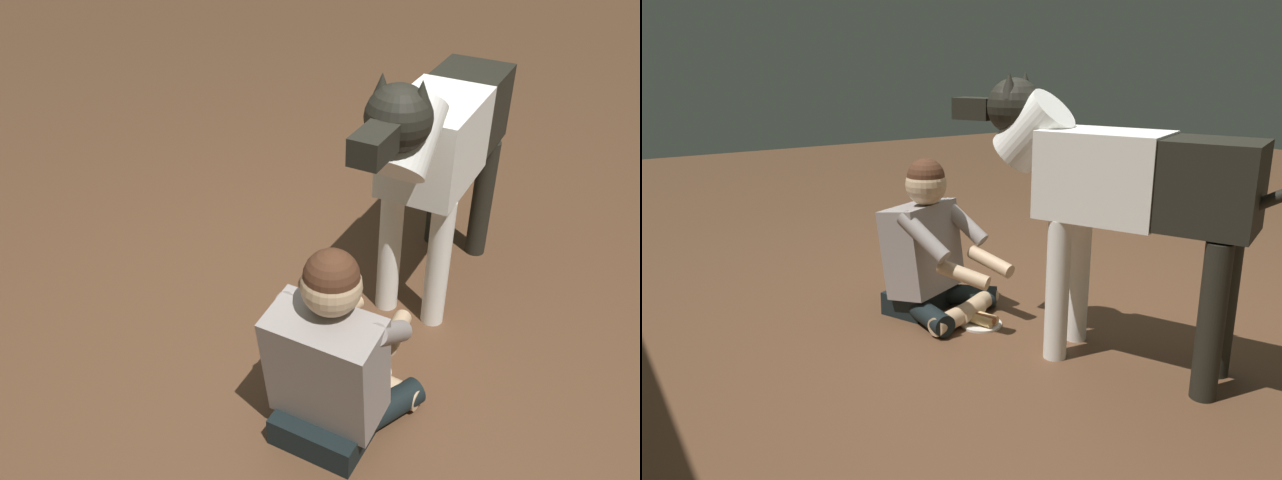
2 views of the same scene
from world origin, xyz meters
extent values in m
plane|color=brown|center=(0.00, 0.00, 0.00)|extent=(14.20, 14.20, 0.00)
cube|color=black|center=(0.39, 0.61, 0.06)|extent=(0.36, 0.41, 0.12)
cylinder|color=black|center=(0.30, 0.40, 0.07)|extent=(0.35, 0.37, 0.11)
cylinder|color=#D1AC84|center=(0.13, 0.41, 0.06)|extent=(0.25, 0.36, 0.09)
cylinder|color=black|center=(0.18, 0.69, 0.07)|extent=(0.40, 0.12, 0.11)
cylinder|color=#D1AC84|center=(0.07, 0.57, 0.06)|extent=(0.20, 0.37, 0.09)
cube|color=gray|center=(0.36, 0.60, 0.35)|extent=(0.41, 0.48, 0.48)
cylinder|color=gray|center=(0.30, 0.38, 0.47)|extent=(0.30, 0.19, 0.24)
cylinder|color=#D1AC84|center=(0.09, 0.35, 0.30)|extent=(0.28, 0.14, 0.12)
cylinder|color=gray|center=(0.16, 0.70, 0.47)|extent=(0.30, 0.19, 0.24)
cylinder|color=#D1AC84|center=(0.00, 0.58, 0.30)|extent=(0.27, 0.20, 0.12)
sphere|color=#D1AC84|center=(0.33, 0.59, 0.69)|extent=(0.21, 0.21, 0.21)
sphere|color=#4D2B1B|center=(0.33, 0.59, 0.72)|extent=(0.19, 0.19, 0.19)
cylinder|color=white|center=(-0.45, 0.38, 0.32)|extent=(0.10, 0.10, 0.64)
cylinder|color=white|center=(-0.35, 0.17, 0.32)|extent=(0.10, 0.10, 0.64)
cylinder|color=black|center=(-1.04, 0.13, 0.32)|extent=(0.10, 0.10, 0.64)
cylinder|color=black|center=(-0.95, -0.08, 0.32)|extent=(0.10, 0.10, 0.64)
cube|color=white|center=(-0.52, 0.22, 0.83)|extent=(0.60, 0.50, 0.37)
cube|color=black|center=(-0.88, 0.07, 0.83)|extent=(0.53, 0.46, 0.35)
cylinder|color=white|center=(-0.22, 0.35, 0.99)|extent=(0.43, 0.36, 0.37)
sphere|color=black|center=(-0.13, 0.39, 1.09)|extent=(0.25, 0.25, 0.25)
cube|color=black|center=(0.06, 0.47, 1.07)|extent=(0.21, 0.18, 0.10)
cone|color=black|center=(-0.17, 0.46, 1.19)|extent=(0.11, 0.11, 0.11)
cone|color=black|center=(-0.11, 0.32, 1.19)|extent=(0.11, 0.11, 0.11)
cylinder|color=black|center=(-1.10, -0.02, 0.79)|extent=(0.32, 0.17, 0.22)
cylinder|color=silver|center=(0.02, 0.46, 0.01)|extent=(0.21, 0.21, 0.01)
cylinder|color=#DFB673|center=(0.03, 0.44, 0.04)|extent=(0.16, 0.09, 0.05)
cylinder|color=#DFB673|center=(0.02, 0.48, 0.04)|extent=(0.16, 0.09, 0.05)
cylinder|color=#A04E2C|center=(0.02, 0.46, 0.04)|extent=(0.17, 0.09, 0.04)
camera|label=1|loc=(1.45, 1.94, 2.03)|focal=37.64mm
camera|label=2|loc=(-2.34, 2.14, 1.28)|focal=34.83mm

